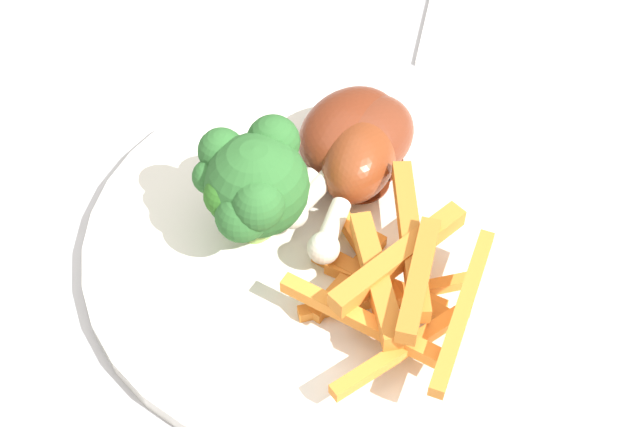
{
  "coord_description": "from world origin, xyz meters",
  "views": [
    {
      "loc": [
        0.22,
        -0.32,
        1.16
      ],
      "look_at": [
        0.06,
        -0.04,
        0.78
      ],
      "focal_mm": 47.89,
      "sensor_mm": 36.0,
      "label": 1
    }
  ],
  "objects_px": {
    "chicken_drumstick_far": "(346,137)",
    "dinner_plate": "(320,241)",
    "chicken_drumstick_extra": "(362,141)",
    "chicken_drumstick_near": "(357,164)",
    "broccoli_floret_middle": "(251,192)",
    "carrot_fries_pile": "(395,280)",
    "dining_table": "(278,274)",
    "broccoli_floret_front": "(253,183)"
  },
  "relations": [
    {
      "from": "chicken_drumstick_far",
      "to": "dinner_plate",
      "type": "bearing_deg",
      "value": -75.62
    },
    {
      "from": "dinner_plate",
      "to": "chicken_drumstick_far",
      "type": "distance_m",
      "value": 0.07
    },
    {
      "from": "dinner_plate",
      "to": "chicken_drumstick_extra",
      "type": "bearing_deg",
      "value": 95.25
    },
    {
      "from": "chicken_drumstick_near",
      "to": "chicken_drumstick_far",
      "type": "distance_m",
      "value": 0.02
    },
    {
      "from": "dinner_plate",
      "to": "broccoli_floret_middle",
      "type": "xyz_separation_m",
      "value": [
        -0.03,
        -0.02,
        0.05
      ]
    },
    {
      "from": "chicken_drumstick_far",
      "to": "chicken_drumstick_extra",
      "type": "relative_size",
      "value": 1.09
    },
    {
      "from": "dinner_plate",
      "to": "broccoli_floret_middle",
      "type": "height_order",
      "value": "broccoli_floret_middle"
    },
    {
      "from": "carrot_fries_pile",
      "to": "dining_table",
      "type": "bearing_deg",
      "value": 153.32
    },
    {
      "from": "dinner_plate",
      "to": "carrot_fries_pile",
      "type": "bearing_deg",
      "value": -20.04
    },
    {
      "from": "dinner_plate",
      "to": "chicken_drumstick_far",
      "type": "relative_size",
      "value": 2.1
    },
    {
      "from": "chicken_drumstick_near",
      "to": "chicken_drumstick_extra",
      "type": "bearing_deg",
      "value": 109.31
    },
    {
      "from": "broccoli_floret_front",
      "to": "chicken_drumstick_far",
      "type": "distance_m",
      "value": 0.09
    },
    {
      "from": "broccoli_floret_middle",
      "to": "carrot_fries_pile",
      "type": "relative_size",
      "value": 0.42
    },
    {
      "from": "dinner_plate",
      "to": "carrot_fries_pile",
      "type": "xyz_separation_m",
      "value": [
        0.06,
        -0.02,
        0.03
      ]
    },
    {
      "from": "dinner_plate",
      "to": "broccoli_floret_middle",
      "type": "relative_size",
      "value": 4.44
    },
    {
      "from": "broccoli_floret_middle",
      "to": "carrot_fries_pile",
      "type": "bearing_deg",
      "value": -1.24
    },
    {
      "from": "broccoli_floret_front",
      "to": "carrot_fries_pile",
      "type": "xyz_separation_m",
      "value": [
        0.09,
        -0.01,
        -0.02
      ]
    },
    {
      "from": "dinner_plate",
      "to": "carrot_fries_pile",
      "type": "relative_size",
      "value": 1.88
    },
    {
      "from": "chicken_drumstick_far",
      "to": "chicken_drumstick_extra",
      "type": "distance_m",
      "value": 0.01
    },
    {
      "from": "carrot_fries_pile",
      "to": "broccoli_floret_front",
      "type": "bearing_deg",
      "value": 176.91
    },
    {
      "from": "chicken_drumstick_near",
      "to": "dinner_plate",
      "type": "bearing_deg",
      "value": -91.07
    },
    {
      "from": "dining_table",
      "to": "dinner_plate",
      "type": "bearing_deg",
      "value": -32.73
    },
    {
      "from": "carrot_fries_pile",
      "to": "chicken_drumstick_far",
      "type": "height_order",
      "value": "chicken_drumstick_far"
    },
    {
      "from": "broccoli_floret_front",
      "to": "broccoli_floret_middle",
      "type": "relative_size",
      "value": 1.19
    },
    {
      "from": "chicken_drumstick_far",
      "to": "chicken_drumstick_extra",
      "type": "bearing_deg",
      "value": 7.32
    },
    {
      "from": "carrot_fries_pile",
      "to": "dinner_plate",
      "type": "bearing_deg",
      "value": 159.96
    },
    {
      "from": "chicken_drumstick_extra",
      "to": "dinner_plate",
      "type": "bearing_deg",
      "value": -84.75
    },
    {
      "from": "broccoli_floret_middle",
      "to": "chicken_drumstick_far",
      "type": "distance_m",
      "value": 0.09
    },
    {
      "from": "chicken_drumstick_near",
      "to": "chicken_drumstick_extra",
      "type": "height_order",
      "value": "same"
    },
    {
      "from": "broccoli_floret_middle",
      "to": "chicken_drumstick_extra",
      "type": "height_order",
      "value": "broccoli_floret_middle"
    },
    {
      "from": "chicken_drumstick_near",
      "to": "chicken_drumstick_far",
      "type": "bearing_deg",
      "value": 133.44
    },
    {
      "from": "dinner_plate",
      "to": "chicken_drumstick_far",
      "type": "height_order",
      "value": "chicken_drumstick_far"
    },
    {
      "from": "dining_table",
      "to": "chicken_drumstick_extra",
      "type": "distance_m",
      "value": 0.16
    },
    {
      "from": "chicken_drumstick_extra",
      "to": "chicken_drumstick_near",
      "type": "bearing_deg",
      "value": -70.69
    },
    {
      "from": "carrot_fries_pile",
      "to": "chicken_drumstick_far",
      "type": "xyz_separation_m",
      "value": [
        -0.08,
        0.08,
        0.0
      ]
    },
    {
      "from": "broccoli_floret_front",
      "to": "chicken_drumstick_extra",
      "type": "xyz_separation_m",
      "value": [
        0.03,
        0.08,
        -0.02
      ]
    },
    {
      "from": "broccoli_floret_middle",
      "to": "broccoli_floret_front",
      "type": "bearing_deg",
      "value": 94.61
    },
    {
      "from": "dinner_plate",
      "to": "chicken_drumstick_near",
      "type": "bearing_deg",
      "value": 88.93
    },
    {
      "from": "dining_table",
      "to": "dinner_plate",
      "type": "relative_size",
      "value": 3.89
    },
    {
      "from": "chicken_drumstick_extra",
      "to": "dining_table",
      "type": "bearing_deg",
      "value": -152.94
    },
    {
      "from": "broccoli_floret_front",
      "to": "chicken_drumstick_near",
      "type": "bearing_deg",
      "value": 60.46
    },
    {
      "from": "chicken_drumstick_near",
      "to": "dining_table",
      "type": "bearing_deg",
      "value": -172.74
    }
  ]
}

